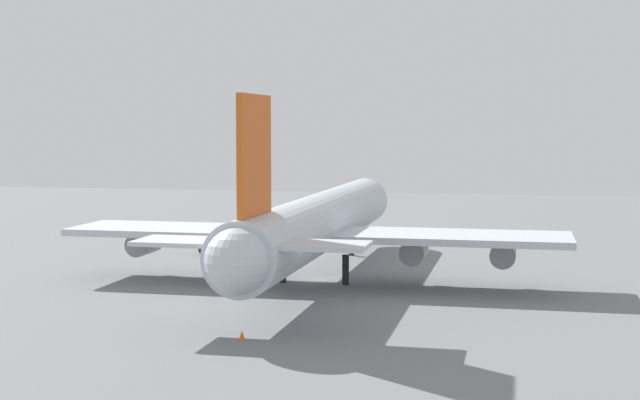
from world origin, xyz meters
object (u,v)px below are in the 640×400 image
object	(u,v)px
pushback_tractor	(216,244)
safety_cone_tail	(242,335)
cargo_airplane	(319,223)
safety_cone_nose	(368,243)

from	to	relation	value
pushback_tractor	safety_cone_tail	size ratio (longest dim) A/B	7.38
cargo_airplane	safety_cone_tail	distance (m)	28.54
safety_cone_nose	safety_cone_tail	distance (m)	56.56
cargo_airplane	pushback_tractor	size ratio (longest dim) A/B	12.01
cargo_airplane	safety_cone_nose	bearing A→B (deg)	-0.85
pushback_tractor	safety_cone_tail	world-z (taller)	pushback_tractor
pushback_tractor	safety_cone_tail	distance (m)	48.38
cargo_airplane	pushback_tractor	distance (m)	24.87
cargo_airplane	safety_cone_nose	size ratio (longest dim) A/B	114.07
cargo_airplane	pushback_tractor	bearing A→B (deg)	45.44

